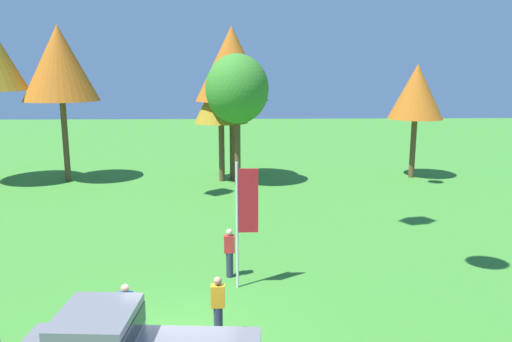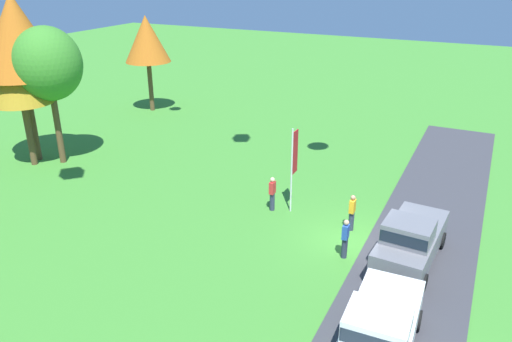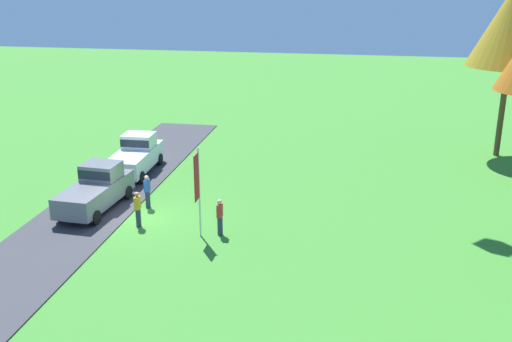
{
  "view_description": "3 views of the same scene",
  "coord_description": "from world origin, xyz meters",
  "px_view_note": "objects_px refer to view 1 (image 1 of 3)",
  "views": [
    {
      "loc": [
        1.48,
        -11.63,
        6.96
      ],
      "look_at": [
        2.05,
        6.78,
        3.2
      ],
      "focal_mm": 35.0,
      "sensor_mm": 36.0,
      "label": 1
    },
    {
      "loc": [
        -18.51,
        -4.27,
        11.15
      ],
      "look_at": [
        -0.3,
        4.58,
        2.53
      ],
      "focal_mm": 35.0,
      "sensor_mm": 36.0,
      "label": 2
    },
    {
      "loc": [
        25.05,
        10.37,
        11.41
      ],
      "look_at": [
        1.85,
        6.17,
        3.41
      ],
      "focal_mm": 42.0,
      "sensor_mm": 36.0,
      "label": 3
    }
  ],
  "objects_px": {
    "tree_right_of_center": "(60,64)",
    "tree_far_left": "(232,64)",
    "tree_center_back": "(416,92)",
    "person_beside_suv": "(218,307)",
    "tree_left_of_center": "(237,90)",
    "flag_banner": "(244,209)",
    "person_watching_sky": "(230,252)",
    "tree_lone_near": "(221,96)",
    "person_on_lawn": "(126,315)"
  },
  "relations": [
    {
      "from": "tree_left_of_center",
      "to": "tree_lone_near",
      "type": "bearing_deg",
      "value": 128.69
    },
    {
      "from": "person_watching_sky",
      "to": "tree_lone_near",
      "type": "xyz_separation_m",
      "value": [
        -0.8,
        15.01,
        4.46
      ]
    },
    {
      "from": "tree_far_left",
      "to": "tree_center_back",
      "type": "bearing_deg",
      "value": 1.79
    },
    {
      "from": "tree_lone_near",
      "to": "person_watching_sky",
      "type": "bearing_deg",
      "value": -86.95
    },
    {
      "from": "tree_far_left",
      "to": "tree_left_of_center",
      "type": "height_order",
      "value": "tree_far_left"
    },
    {
      "from": "tree_far_left",
      "to": "tree_center_back",
      "type": "height_order",
      "value": "tree_far_left"
    },
    {
      "from": "person_beside_suv",
      "to": "tree_left_of_center",
      "type": "distance_m",
      "value": 18.38
    },
    {
      "from": "tree_far_left",
      "to": "tree_left_of_center",
      "type": "distance_m",
      "value": 2.22
    },
    {
      "from": "tree_center_back",
      "to": "flag_banner",
      "type": "distance_m",
      "value": 20.18
    },
    {
      "from": "tree_center_back",
      "to": "flag_banner",
      "type": "height_order",
      "value": "tree_center_back"
    },
    {
      "from": "flag_banner",
      "to": "tree_left_of_center",
      "type": "bearing_deg",
      "value": 91.18
    },
    {
      "from": "tree_right_of_center",
      "to": "tree_lone_near",
      "type": "distance_m",
      "value": 9.98
    },
    {
      "from": "tree_lone_near",
      "to": "tree_left_of_center",
      "type": "distance_m",
      "value": 1.67
    },
    {
      "from": "person_watching_sky",
      "to": "tree_center_back",
      "type": "distance_m",
      "value": 20.12
    },
    {
      "from": "person_on_lawn",
      "to": "tree_lone_near",
      "type": "xyz_separation_m",
      "value": [
        1.71,
        19.33,
        4.46
      ]
    },
    {
      "from": "person_watching_sky",
      "to": "tree_lone_near",
      "type": "distance_m",
      "value": 15.68
    },
    {
      "from": "person_on_lawn",
      "to": "tree_far_left",
      "type": "relative_size",
      "value": 0.18
    },
    {
      "from": "person_on_lawn",
      "to": "person_watching_sky",
      "type": "height_order",
      "value": "same"
    },
    {
      "from": "person_watching_sky",
      "to": "tree_center_back",
      "type": "height_order",
      "value": "tree_center_back"
    },
    {
      "from": "person_on_lawn",
      "to": "tree_center_back",
      "type": "height_order",
      "value": "tree_center_back"
    },
    {
      "from": "tree_left_of_center",
      "to": "tree_right_of_center",
      "type": "bearing_deg",
      "value": 171.93
    },
    {
      "from": "tree_far_left",
      "to": "person_watching_sky",
      "type": "bearing_deg",
      "value": -89.54
    },
    {
      "from": "person_on_lawn",
      "to": "tree_left_of_center",
      "type": "distance_m",
      "value": 18.93
    },
    {
      "from": "tree_center_back",
      "to": "person_watching_sky",
      "type": "bearing_deg",
      "value": -126.41
    },
    {
      "from": "tree_far_left",
      "to": "flag_banner",
      "type": "distance_m",
      "value": 16.89
    },
    {
      "from": "tree_center_back",
      "to": "person_on_lawn",
      "type": "bearing_deg",
      "value": -125.15
    },
    {
      "from": "tree_left_of_center",
      "to": "tree_center_back",
      "type": "relative_size",
      "value": 1.08
    },
    {
      "from": "person_watching_sky",
      "to": "tree_right_of_center",
      "type": "bearing_deg",
      "value": 124.69
    },
    {
      "from": "tree_left_of_center",
      "to": "tree_far_left",
      "type": "bearing_deg",
      "value": 101.47
    },
    {
      "from": "tree_right_of_center",
      "to": "tree_far_left",
      "type": "height_order",
      "value": "tree_right_of_center"
    },
    {
      "from": "person_on_lawn",
      "to": "tree_left_of_center",
      "type": "bearing_deg",
      "value": 81.45
    },
    {
      "from": "person_on_lawn",
      "to": "person_watching_sky",
      "type": "bearing_deg",
      "value": 59.81
    },
    {
      "from": "person_watching_sky",
      "to": "flag_banner",
      "type": "relative_size",
      "value": 0.41
    },
    {
      "from": "tree_left_of_center",
      "to": "flag_banner",
      "type": "xyz_separation_m",
      "value": [
        0.3,
        -14.6,
        -3.17
      ]
    },
    {
      "from": "tree_center_back",
      "to": "tree_far_left",
      "type": "bearing_deg",
      "value": -178.21
    },
    {
      "from": "person_beside_suv",
      "to": "tree_left_of_center",
      "type": "height_order",
      "value": "tree_left_of_center"
    },
    {
      "from": "tree_center_back",
      "to": "flag_banner",
      "type": "relative_size",
      "value": 1.76
    },
    {
      "from": "person_beside_suv",
      "to": "tree_left_of_center",
      "type": "relative_size",
      "value": 0.22
    },
    {
      "from": "tree_lone_near",
      "to": "flag_banner",
      "type": "relative_size",
      "value": 1.7
    },
    {
      "from": "tree_left_of_center",
      "to": "flag_banner",
      "type": "relative_size",
      "value": 1.9
    },
    {
      "from": "tree_far_left",
      "to": "flag_banner",
      "type": "relative_size",
      "value": 2.31
    },
    {
      "from": "tree_left_of_center",
      "to": "person_beside_suv",
      "type": "bearing_deg",
      "value": -91.37
    },
    {
      "from": "person_on_lawn",
      "to": "tree_lone_near",
      "type": "bearing_deg",
      "value": 84.94
    },
    {
      "from": "tree_right_of_center",
      "to": "flag_banner",
      "type": "bearing_deg",
      "value": -55.5
    },
    {
      "from": "tree_lone_near",
      "to": "tree_center_back",
      "type": "relative_size",
      "value": 0.96
    },
    {
      "from": "tree_right_of_center",
      "to": "flag_banner",
      "type": "xyz_separation_m",
      "value": [
        11.08,
        -16.13,
        -4.68
      ]
    },
    {
      "from": "tree_lone_near",
      "to": "tree_left_of_center",
      "type": "xyz_separation_m",
      "value": [
        1.01,
        -1.26,
        0.46
      ]
    },
    {
      "from": "tree_right_of_center",
      "to": "tree_center_back",
      "type": "distance_m",
      "value": 22.27
    },
    {
      "from": "person_watching_sky",
      "to": "person_on_lawn",
      "type": "bearing_deg",
      "value": -120.19
    },
    {
      "from": "person_on_lawn",
      "to": "tree_right_of_center",
      "type": "relative_size",
      "value": 0.18
    }
  ]
}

